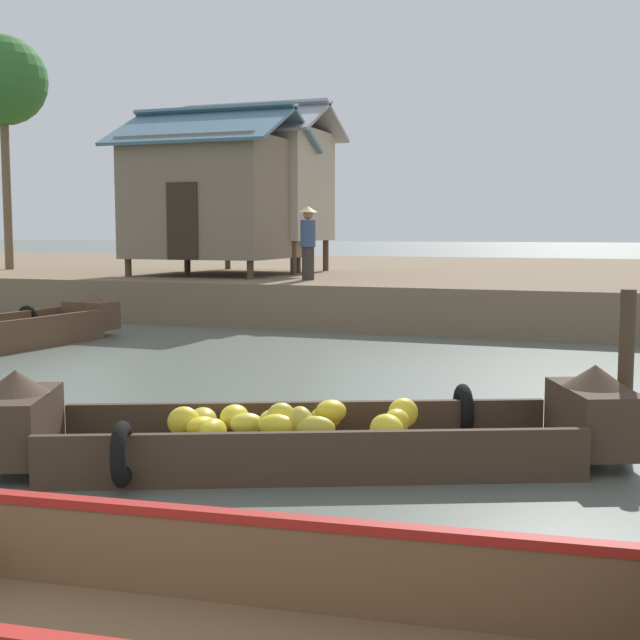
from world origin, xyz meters
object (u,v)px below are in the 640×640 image
(viewer_boat, at_px, (85,620))
(vendor_person, at_px, (308,239))
(banana_boat, at_px, (307,433))
(palm_tree_near, at_px, (3,82))
(stilt_house_left, at_px, (215,197))
(mooring_post, at_px, (626,371))
(stilt_house_mid_left, at_px, (258,184))

(viewer_boat, height_order, vendor_person, vendor_person)
(viewer_boat, distance_m, vendor_person, 15.81)
(banana_boat, xyz_separation_m, palm_tree_near, (-14.40, 13.38, 5.95))
(stilt_house_left, xyz_separation_m, palm_tree_near, (-7.07, 0.78, 3.34))
(palm_tree_near, xyz_separation_m, vendor_person, (10.07, -2.10, -4.38))
(viewer_boat, distance_m, mooring_post, 5.66)
(stilt_house_mid_left, height_order, mooring_post, stilt_house_mid_left)
(banana_boat, xyz_separation_m, viewer_boat, (0.37, -3.74, 0.02))
(banana_boat, xyz_separation_m, mooring_post, (2.58, 1.46, 0.47))
(stilt_house_mid_left, bearing_deg, mooring_post, -53.64)
(stilt_house_mid_left, xyz_separation_m, palm_tree_near, (-7.39, -1.11, 2.93))
(stilt_house_mid_left, relative_size, vendor_person, 2.71)
(stilt_house_left, xyz_separation_m, vendor_person, (2.99, -1.32, -1.03))
(viewer_boat, bearing_deg, stilt_house_mid_left, 112.05)
(stilt_house_left, relative_size, vendor_person, 2.63)
(palm_tree_near, distance_m, mooring_post, 21.46)
(palm_tree_near, bearing_deg, banana_boat, -42.90)
(stilt_house_left, bearing_deg, palm_tree_near, 173.71)
(banana_boat, bearing_deg, palm_tree_near, 137.10)
(stilt_house_mid_left, xyz_separation_m, vendor_person, (2.68, -3.20, -1.45))
(stilt_house_mid_left, relative_size, palm_tree_near, 0.68)
(mooring_post, bearing_deg, palm_tree_near, 144.93)
(vendor_person, bearing_deg, banana_boat, -69.01)
(stilt_house_left, height_order, palm_tree_near, palm_tree_near)
(stilt_house_left, height_order, mooring_post, stilt_house_left)
(viewer_boat, relative_size, vendor_person, 3.78)
(stilt_house_mid_left, xyz_separation_m, mooring_post, (9.59, -13.03, -2.55))
(viewer_boat, xyz_separation_m, palm_tree_near, (-14.77, 17.11, 5.94))
(stilt_house_left, distance_m, palm_tree_near, 7.86)
(stilt_house_left, distance_m, stilt_house_mid_left, 1.96)
(palm_tree_near, bearing_deg, stilt_house_left, -6.29)
(palm_tree_near, bearing_deg, mooring_post, -35.07)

